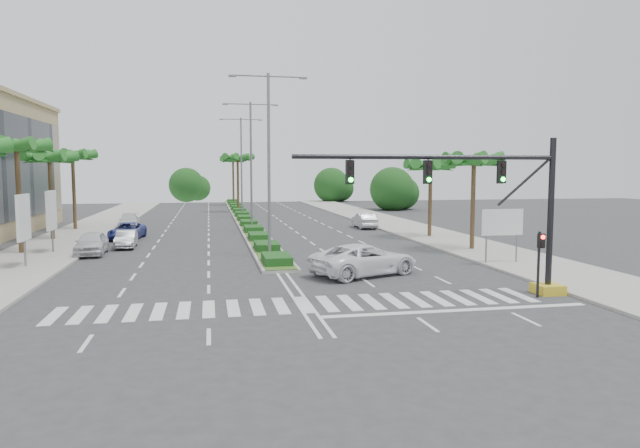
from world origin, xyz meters
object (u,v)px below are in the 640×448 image
at_px(car_parked_c, 127,231).
at_px(car_parked_d, 129,221).
at_px(car_right, 364,221).
at_px(car_crossing, 364,259).
at_px(car_parked_a, 92,243).
at_px(car_parked_b, 126,239).

relative_size(car_parked_c, car_parked_d, 1.07).
bearing_deg(car_right, car_parked_d, -11.40).
distance_m(car_parked_c, car_crossing, 24.65).
height_order(car_parked_a, car_parked_d, car_parked_a).
xyz_separation_m(car_parked_c, car_parked_d, (-1.15, 9.84, -0.01)).
distance_m(car_parked_a, car_right, 26.79).
height_order(car_parked_c, car_parked_d, car_parked_c).
bearing_deg(car_parked_b, car_parked_d, 95.01).
relative_size(car_parked_a, car_parked_b, 1.19).
xyz_separation_m(car_parked_c, car_crossing, (15.03, -19.53, 0.17)).
relative_size(car_parked_a, car_parked_c, 0.93).
bearing_deg(car_right, car_crossing, 74.85).
relative_size(car_crossing, car_right, 1.35).
bearing_deg(car_right, car_parked_a, 31.19).
distance_m(car_parked_b, car_parked_c, 5.52).
bearing_deg(car_parked_c, car_parked_b, -77.48).
relative_size(car_parked_b, car_parked_c, 0.78).
bearing_deg(car_parked_b, car_right, 24.74).
xyz_separation_m(car_parked_a, car_parked_d, (0.00, 18.52, -0.11)).
distance_m(car_parked_a, car_parked_c, 8.75).
xyz_separation_m(car_parked_a, car_parked_c, (1.15, 8.68, -0.10)).
distance_m(car_parked_d, car_right, 23.49).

